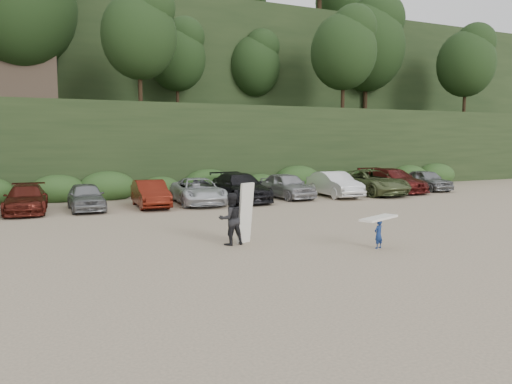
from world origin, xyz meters
name	(u,v)px	position (x,y,z in m)	size (l,w,h in m)	color
ground	(314,230)	(0.00, 0.00, 0.00)	(120.00, 120.00, 0.00)	tan
hillside_backdrop	(128,65)	(-0.26, 35.93, 11.22)	(90.00, 41.50, 28.00)	black
parked_cars	(208,189)	(-0.94, 10.00, 0.78)	(36.76, 6.42, 1.64)	silver
child_surfer	(379,227)	(0.18, -3.74, 0.72)	(1.81, 1.14, 1.05)	navy
adult_surfer	(232,218)	(-3.98, -1.14, 0.91)	(1.34, 0.72, 2.11)	black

